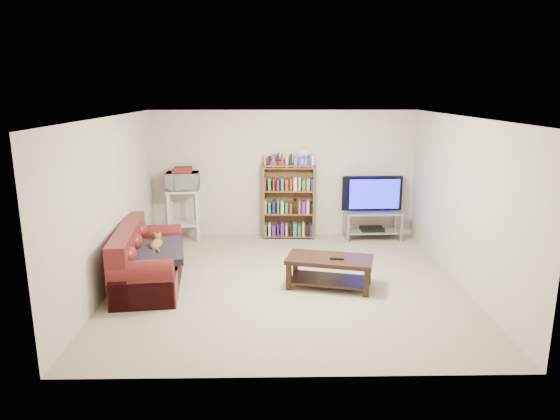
{
  "coord_description": "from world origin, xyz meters",
  "views": [
    {
      "loc": [
        -0.23,
        -6.9,
        2.76
      ],
      "look_at": [
        -0.1,
        0.4,
        1.0
      ],
      "focal_mm": 32.0,
      "sensor_mm": 36.0,
      "label": 1
    }
  ],
  "objects_px": {
    "sofa": "(145,263)",
    "tv_stand": "(372,220)",
    "coffee_table": "(329,266)",
    "bookshelf": "(289,200)"
  },
  "relations": [
    {
      "from": "sofa",
      "to": "tv_stand",
      "type": "xyz_separation_m",
      "value": [
        3.76,
        2.18,
        0.06
      ]
    },
    {
      "from": "sofa",
      "to": "bookshelf",
      "type": "bearing_deg",
      "value": 39.54
    },
    {
      "from": "coffee_table",
      "to": "bookshelf",
      "type": "xyz_separation_m",
      "value": [
        -0.5,
        2.47,
        0.42
      ]
    },
    {
      "from": "coffee_table",
      "to": "tv_stand",
      "type": "height_order",
      "value": "tv_stand"
    },
    {
      "from": "sofa",
      "to": "tv_stand",
      "type": "bearing_deg",
      "value": 23.32
    },
    {
      "from": "tv_stand",
      "to": "bookshelf",
      "type": "bearing_deg",
      "value": 174.52
    },
    {
      "from": "sofa",
      "to": "coffee_table",
      "type": "xyz_separation_m",
      "value": [
        2.68,
        -0.19,
        0.0
      ]
    },
    {
      "from": "sofa",
      "to": "coffee_table",
      "type": "height_order",
      "value": "sofa"
    },
    {
      "from": "sofa",
      "to": "bookshelf",
      "type": "height_order",
      "value": "bookshelf"
    },
    {
      "from": "coffee_table",
      "to": "sofa",
      "type": "bearing_deg",
      "value": -169.72
    }
  ]
}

